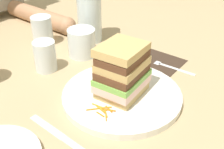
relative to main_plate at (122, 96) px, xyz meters
The scene contains 26 objects.
ground_plane 0.03m from the main_plate, 46.78° to the left, with size 3.00×3.00×0.00m, color tan.
main_plate is the anchor object (origin of this frame).
sandwich 0.07m from the main_plate, 70.41° to the left, with size 0.13×0.10×0.13m.
carrot_shred_0 0.07m from the main_plate, behind, with size 0.00×0.00×0.03m, color orange.
carrot_shred_1 0.10m from the main_plate, behind, with size 0.00×0.00×0.02m, color orange.
carrot_shred_2 0.08m from the main_plate, behind, with size 0.00×0.00×0.03m, color orange.
carrot_shred_3 0.07m from the main_plate, 167.45° to the right, with size 0.00×0.00×0.02m, color orange.
carrot_shred_4 0.09m from the main_plate, behind, with size 0.00×0.00×0.03m, color orange.
carrot_shred_5 0.09m from the main_plate, 167.88° to the right, with size 0.00×0.00×0.03m, color orange.
carrot_shred_6 0.07m from the main_plate, 163.82° to the right, with size 0.00×0.00×0.02m, color orange.
carrot_shred_7 0.08m from the main_plate, behind, with size 0.00×0.00×0.03m, color orange.
carrot_shred_8 0.08m from the main_plate, behind, with size 0.00×0.00×0.02m, color orange.
carrot_shred_9 0.10m from the main_plate, 164.28° to the right, with size 0.00×0.00×0.03m, color orange.
carrot_shred_10 0.08m from the main_plate, ahead, with size 0.00×0.00×0.03m, color orange.
carrot_shred_11 0.10m from the main_plate, ahead, with size 0.00×0.00×0.02m, color orange.
carrot_shred_12 0.09m from the main_plate, 15.79° to the left, with size 0.00×0.00×0.02m, color orange.
carrot_shred_13 0.08m from the main_plate, ahead, with size 0.00×0.00×0.03m, color orange.
carrot_shred_14 0.09m from the main_plate, ahead, with size 0.00×0.00×0.03m, color orange.
carrot_shred_15 0.07m from the main_plate, ahead, with size 0.00×0.00×0.03m, color orange.
napkin_dark 0.20m from the main_plate, ahead, with size 0.13×0.13×0.00m, color #38281E.
fork 0.20m from the main_plate, ahead, with size 0.02×0.17×0.00m.
knife 0.18m from the main_plate, behind, with size 0.03×0.20×0.00m.
juice_glass 0.25m from the main_plate, 65.23° to the left, with size 0.08×0.08×0.08m.
water_bottle 0.36m from the main_plate, 54.24° to the left, with size 0.08×0.08×0.27m.
empty_tumbler_0 0.39m from the main_plate, 77.40° to the left, with size 0.07×0.07×0.09m, color silver.
empty_tumbler_2 0.25m from the main_plate, 94.42° to the left, with size 0.06×0.06×0.08m, color silver.
Camera 1 is at (-0.48, -0.35, 0.43)m, focal length 47.22 mm.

